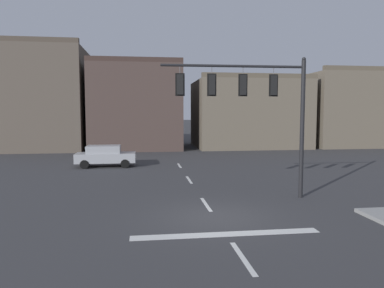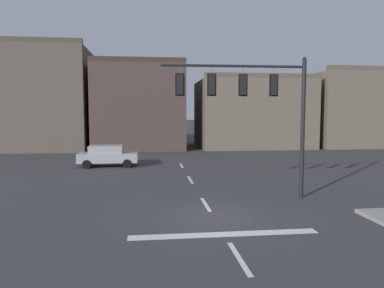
% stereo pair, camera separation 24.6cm
% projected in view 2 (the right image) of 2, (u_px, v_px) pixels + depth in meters
% --- Properties ---
extents(ground_plane, '(400.00, 400.00, 0.00)m').
position_uv_depth(ground_plane, '(214.00, 217.00, 14.09)').
color(ground_plane, '#353538').
extents(stop_bar_paint, '(6.40, 0.50, 0.01)m').
position_uv_depth(stop_bar_paint, '(224.00, 234.00, 12.11)').
color(stop_bar_paint, silver).
rests_on(stop_bar_paint, ground).
extents(lane_centreline, '(0.16, 26.40, 0.01)m').
position_uv_depth(lane_centreline, '(206.00, 204.00, 16.07)').
color(lane_centreline, silver).
rests_on(lane_centreline, ground).
extents(signal_mast_near_side, '(6.76, 0.44, 6.64)m').
position_uv_depth(signal_mast_near_side, '(255.00, 98.00, 16.73)').
color(signal_mast_near_side, black).
rests_on(signal_mast_near_side, ground).
extents(car_lot_nearside, '(4.47, 1.95, 1.61)m').
position_uv_depth(car_lot_nearside, '(108.00, 155.00, 27.38)').
color(car_lot_nearside, '#9EA0A5').
rests_on(car_lot_nearside, ground).
extents(building_row, '(47.54, 12.51, 11.46)m').
position_uv_depth(building_row, '(199.00, 108.00, 43.70)').
color(building_row, brown).
rests_on(building_row, ground).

